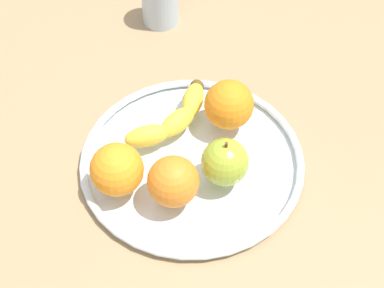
# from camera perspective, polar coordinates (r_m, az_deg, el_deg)

# --- Properties ---
(ground_plane) EXTENTS (1.69, 1.69, 0.04)m
(ground_plane) POSITION_cam_1_polar(r_m,az_deg,el_deg) (0.88, 0.00, -2.83)
(ground_plane) COLOR #9C7F58
(fruit_bowl) EXTENTS (0.35, 0.35, 0.02)m
(fruit_bowl) POSITION_cam_1_polar(r_m,az_deg,el_deg) (0.85, 0.00, -1.66)
(fruit_bowl) COLOR silver
(fruit_bowl) RESTS_ON ground_plane
(banana) EXTENTS (0.19, 0.07, 0.03)m
(banana) POSITION_cam_1_polar(r_m,az_deg,el_deg) (0.88, -1.86, 2.77)
(banana) COLOR yellow
(banana) RESTS_ON fruit_bowl
(apple) EXTENTS (0.07, 0.07, 0.08)m
(apple) POSITION_cam_1_polar(r_m,az_deg,el_deg) (0.80, 3.53, -1.75)
(apple) COLOR #98AA2F
(apple) RESTS_ON fruit_bowl
(orange_front_left) EXTENTS (0.07, 0.07, 0.07)m
(orange_front_left) POSITION_cam_1_polar(r_m,az_deg,el_deg) (0.77, -1.95, -3.87)
(orange_front_left) COLOR orange
(orange_front_left) RESTS_ON fruit_bowl
(orange_back_left) EXTENTS (0.08, 0.08, 0.08)m
(orange_back_left) POSITION_cam_1_polar(r_m,az_deg,el_deg) (0.79, -7.74, -2.61)
(orange_back_left) COLOR orange
(orange_back_left) RESTS_ON fruit_bowl
(orange_center) EXTENTS (0.08, 0.08, 0.08)m
(orange_center) POSITION_cam_1_polar(r_m,az_deg,el_deg) (0.87, 3.84, 4.07)
(orange_center) COLOR orange
(orange_center) RESTS_ON fruit_bowl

